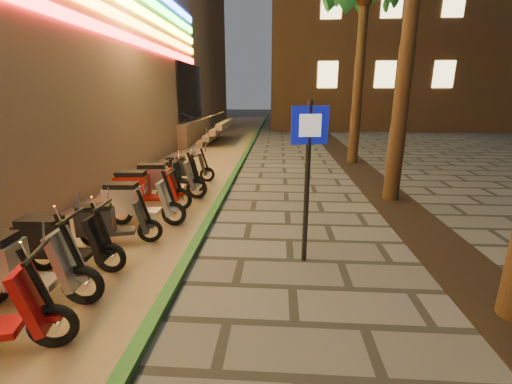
# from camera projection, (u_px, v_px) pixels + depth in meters

# --- Properties ---
(parking_strip) EXTENTS (3.40, 60.00, 0.01)m
(parking_strip) POSITION_uv_depth(u_px,v_px,m) (190.00, 171.00, 12.39)
(parking_strip) COLOR #8C7251
(parking_strip) RESTS_ON ground
(green_curb) EXTENTS (0.18, 60.00, 0.10)m
(green_curb) POSITION_uv_depth(u_px,v_px,m) (236.00, 171.00, 12.27)
(green_curb) COLOR #245F23
(green_curb) RESTS_ON ground
(planting_strip) EXTENTS (1.20, 40.00, 0.02)m
(planting_strip) POSITION_uv_depth(u_px,v_px,m) (420.00, 227.00, 7.20)
(planting_strip) COLOR black
(planting_strip) RESTS_ON ground
(palm_d) EXTENTS (2.97, 3.02, 7.16)m
(palm_d) POSITION_uv_depth(u_px,v_px,m) (365.00, 0.00, 12.27)
(palm_d) COLOR #472D19
(palm_d) RESTS_ON ground
(pedestrian_sign) EXTENTS (0.57, 0.14, 2.62)m
(pedestrian_sign) POSITION_uv_depth(u_px,v_px,m) (308.00, 161.00, 5.32)
(pedestrian_sign) COLOR black
(pedestrian_sign) RESTS_ON ground
(scooter_6) EXTENTS (1.84, 0.64, 1.30)m
(scooter_6) POSITION_uv_depth(u_px,v_px,m) (13.00, 266.00, 4.43)
(scooter_6) COLOR black
(scooter_6) RESTS_ON ground
(scooter_7) EXTENTS (1.64, 0.58, 1.16)m
(scooter_7) POSITION_uv_depth(u_px,v_px,m) (59.00, 242.00, 5.29)
(scooter_7) COLOR black
(scooter_7) RESTS_ON ground
(scooter_8) EXTENTS (1.48, 0.74, 1.04)m
(scooter_8) POSITION_uv_depth(u_px,v_px,m) (109.00, 222.00, 6.23)
(scooter_8) COLOR black
(scooter_8) RESTS_ON ground
(scooter_9) EXTENTS (1.70, 0.60, 1.20)m
(scooter_9) POSITION_uv_depth(u_px,v_px,m) (135.00, 202.00, 7.20)
(scooter_9) COLOR black
(scooter_9) RESTS_ON ground
(scooter_10) EXTENTS (1.79, 0.64, 1.26)m
(scooter_10) POSITION_uv_depth(u_px,v_px,m) (144.00, 189.00, 8.10)
(scooter_10) COLOR black
(scooter_10) RESTS_ON ground
(scooter_11) EXTENTS (1.80, 0.73, 1.26)m
(scooter_11) POSITION_uv_depth(u_px,v_px,m) (163.00, 179.00, 8.96)
(scooter_11) COLOR black
(scooter_11) RESTS_ON ground
(scooter_12) EXTENTS (1.52, 0.76, 1.08)m
(scooter_12) POSITION_uv_depth(u_px,v_px,m) (175.00, 174.00, 9.96)
(scooter_12) COLOR black
(scooter_12) RESTS_ON ground
(scooter_13) EXTENTS (1.54, 0.66, 1.08)m
(scooter_13) POSITION_uv_depth(u_px,v_px,m) (184.00, 168.00, 10.73)
(scooter_13) COLOR black
(scooter_13) RESTS_ON ground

